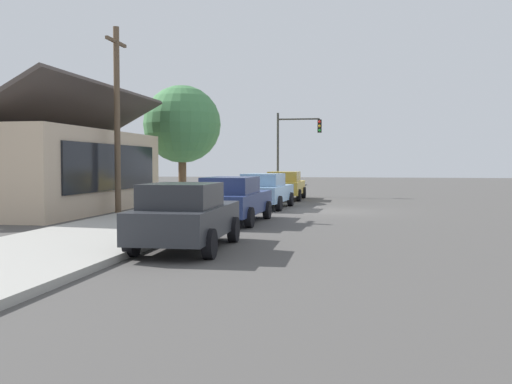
% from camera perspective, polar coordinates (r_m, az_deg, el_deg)
% --- Properties ---
extents(ground_plane, '(120.00, 120.00, 0.00)m').
position_cam_1_polar(ground_plane, '(24.75, 6.94, -1.90)').
color(ground_plane, '#4C4947').
extents(sidewalk_curb, '(60.00, 4.20, 0.16)m').
position_cam_1_polar(sidewalk_curb, '(25.67, -5.65, -1.55)').
color(sidewalk_curb, '#A3A099').
rests_on(sidewalk_curb, ground).
extents(car_charcoal, '(4.34, 2.04, 1.59)m').
position_cam_1_polar(car_charcoal, '(13.67, -7.02, -2.35)').
color(car_charcoal, '#2D3035').
rests_on(car_charcoal, ground).
extents(car_navy, '(4.86, 2.10, 1.59)m').
position_cam_1_polar(car_navy, '(19.72, -2.27, -0.72)').
color(car_navy, navy).
rests_on(car_navy, ground).
extents(car_skyblue, '(4.84, 2.22, 1.59)m').
position_cam_1_polar(car_skyblue, '(26.06, 0.91, 0.15)').
color(car_skyblue, '#8CB7E0').
rests_on(car_skyblue, ground).
extents(car_mustard, '(4.46, 2.07, 1.59)m').
position_cam_1_polar(car_mustard, '(32.31, 2.91, 0.68)').
color(car_mustard, gold).
rests_on(car_mustard, ground).
extents(storefront_building, '(11.50, 6.76, 5.28)m').
position_cam_1_polar(storefront_building, '(26.29, -20.39, 2.28)').
color(storefront_building, '#CCB293').
rests_on(storefront_building, ground).
extents(shade_tree, '(4.29, 4.29, 6.37)m').
position_cam_1_polar(shade_tree, '(32.17, -7.38, 6.69)').
color(shade_tree, brown).
rests_on(shade_tree, ground).
extents(traffic_light_main, '(0.37, 2.79, 5.20)m').
position_cam_1_polar(traffic_light_main, '(35.79, 3.88, 5.17)').
color(traffic_light_main, '#383833').
rests_on(traffic_light_main, ground).
extents(utility_pole_wooden, '(1.80, 0.24, 7.50)m').
position_cam_1_polar(utility_pole_wooden, '(23.83, -13.68, 7.31)').
color(utility_pole_wooden, brown).
rests_on(utility_pole_wooden, ground).
extents(fire_hydrant_red, '(0.22, 0.22, 0.71)m').
position_cam_1_polar(fire_hydrant_red, '(24.13, -3.23, -0.83)').
color(fire_hydrant_red, red).
rests_on(fire_hydrant_red, sidewalk_curb).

